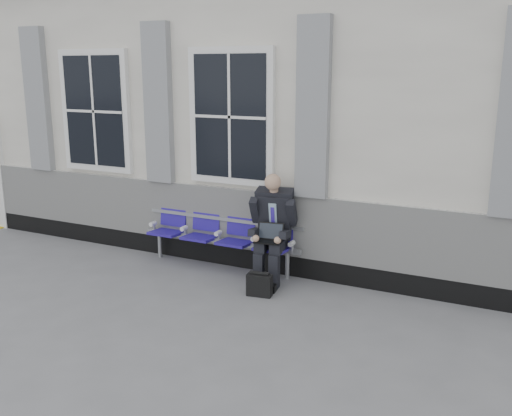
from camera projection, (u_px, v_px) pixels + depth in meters
The scene contains 5 objects.
ground at pixel (158, 294), 7.58m from camera, with size 70.00×70.00×0.00m, color slate.
station_building at pixel (267, 109), 10.08m from camera, with size 14.40×4.40×4.49m.
bench at pixel (220, 232), 8.51m from camera, with size 2.60×0.47×0.91m.
businessman at pixel (273, 224), 7.93m from camera, with size 0.67×0.90×1.53m.
briefcase at pixel (259, 285), 7.50m from camera, with size 0.35×0.19×0.34m.
Camera 1 is at (4.30, -5.78, 2.92)m, focal length 40.00 mm.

